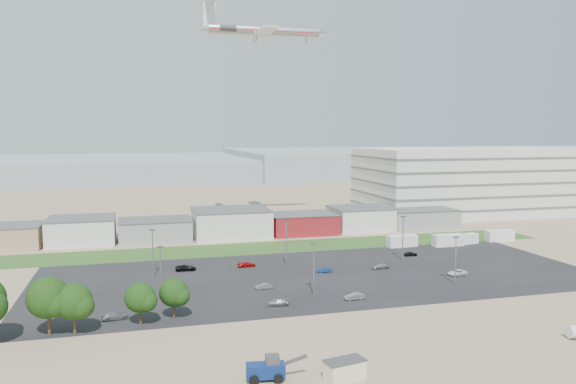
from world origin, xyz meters
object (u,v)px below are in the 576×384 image
object	(u,v)px
parked_car_8	(411,254)
parked_car_6	(247,264)
box_trailer_a	(402,241)
portable_shed	(345,370)
parked_car_4	(264,286)
parked_car_3	(278,302)
parked_car_7	(324,270)
parked_car_0	(457,273)
parked_car_12	(381,266)
parked_car_13	(354,296)
parked_car_10	(115,316)
parked_car_9	(186,268)
telehandler	(266,368)
airliner	(264,31)

from	to	relation	value
parked_car_8	parked_car_6	bearing A→B (deg)	93.53
box_trailer_a	parked_car_8	distance (m)	11.68
portable_shed	parked_car_4	size ratio (longest dim) A/B	1.52
parked_car_3	parked_car_7	bearing A→B (deg)	150.00
parked_car_4	parked_car_6	bearing A→B (deg)	177.41
parked_car_0	parked_car_8	bearing A→B (deg)	-179.78
parked_car_12	parked_car_13	bearing A→B (deg)	-33.29
parked_car_10	parked_car_12	distance (m)	60.80
parked_car_9	parked_car_12	bearing A→B (deg)	-101.94
parked_car_8	parked_car_10	size ratio (longest dim) A/B	0.74
parked_car_6	parked_car_9	world-z (taller)	parked_car_9
parked_car_3	parked_car_12	world-z (taller)	parked_car_3
telehandler	parked_car_6	world-z (taller)	telehandler
parked_car_9	parked_car_4	bearing A→B (deg)	-143.46
parked_car_4	airliner	bearing A→B (deg)	165.01
parked_car_12	airliner	bearing A→B (deg)	-168.84
parked_car_7	parked_car_13	world-z (taller)	parked_car_13
parked_car_8	parked_car_12	bearing A→B (deg)	131.41
portable_shed	airliner	size ratio (longest dim) A/B	0.11
parked_car_3	parked_car_6	distance (m)	30.19
parked_car_9	parked_car_3	bearing A→B (deg)	-154.72
parked_car_7	parked_car_9	bearing A→B (deg)	-102.20
parked_car_0	parked_car_9	world-z (taller)	parked_car_9
parked_car_10	parked_car_12	bearing A→B (deg)	-77.68
parked_car_3	parked_car_13	distance (m)	14.65
box_trailer_a	parked_car_8	size ratio (longest dim) A/B	2.55
parked_car_13	parked_car_10	bearing A→B (deg)	-88.09
parked_car_7	telehandler	bearing A→B (deg)	-20.68
parked_car_7	parked_car_13	xyz separation A→B (m)	(-1.36, -20.94, 0.06)
parked_car_4	parked_car_13	xyz separation A→B (m)	(14.60, -11.47, 0.07)
parked_car_9	parked_car_6	bearing A→B (deg)	-89.35
parked_car_3	parked_car_4	size ratio (longest dim) A/B	1.21
telehandler	box_trailer_a	bearing A→B (deg)	60.58
parked_car_10	parked_car_13	world-z (taller)	parked_car_10
airliner	parked_car_9	distance (m)	92.74
box_trailer_a	parked_car_0	bearing A→B (deg)	-96.78
parked_car_4	parked_car_8	size ratio (longest dim) A/B	1.03
parked_car_3	parked_car_6	xyz separation A→B (m)	(0.31, 30.19, 0.01)
airliner	parked_car_7	distance (m)	94.00
airliner	parked_car_3	size ratio (longest dim) A/B	10.99
parked_car_8	parked_car_12	size ratio (longest dim) A/B	0.83
parked_car_7	box_trailer_a	bearing A→B (deg)	131.48
parked_car_4	parked_car_13	world-z (taller)	parked_car_13
box_trailer_a	parked_car_9	distance (m)	60.21
parked_car_4	parked_car_7	world-z (taller)	parked_car_7
box_trailer_a	portable_shed	bearing A→B (deg)	-123.53
parked_car_6	parked_car_9	bearing A→B (deg)	85.94
telehandler	parked_car_13	size ratio (longest dim) A/B	2.04
telehandler	parked_car_4	world-z (taller)	telehandler
box_trailer_a	parked_car_3	bearing A→B (deg)	-139.57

